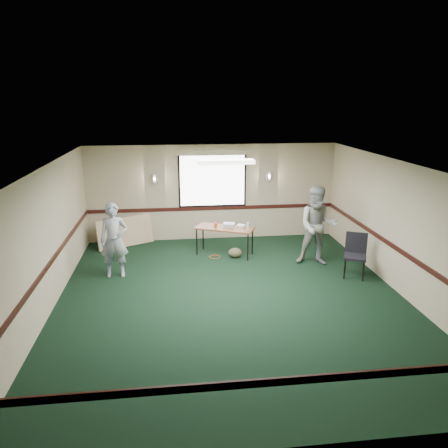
{
  "coord_description": "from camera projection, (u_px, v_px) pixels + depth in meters",
  "views": [
    {
      "loc": [
        -1.14,
        -8.04,
        3.92
      ],
      "look_at": [
        0.0,
        1.3,
        1.2
      ],
      "focal_mm": 35.0,
      "sensor_mm": 36.0,
      "label": 1
    }
  ],
  "objects": [
    {
      "name": "folding_table",
      "position": [
        225.0,
        229.0,
        11.17
      ],
      "size": [
        1.59,
        1.15,
        0.74
      ],
      "rotation": [
        0.0,
        0.0,
        -0.43
      ],
      "color": "#522D17",
      "rests_on": "ground"
    },
    {
      "name": "game_console",
      "position": [
        241.0,
        226.0,
        11.22
      ],
      "size": [
        0.25,
        0.25,
        0.05
      ],
      "primitive_type": "cube",
      "rotation": [
        0.0,
        0.0,
        -0.75
      ],
      "color": "silver",
      "rests_on": "folding_table"
    },
    {
      "name": "cable_coil",
      "position": [
        215.0,
        257.0,
        11.18
      ],
      "size": [
        0.35,
        0.35,
        0.01
      ],
      "primitive_type": "torus",
      "rotation": [
        0.0,
        0.0,
        0.3
      ],
      "color": "#BA4717",
      "rests_on": "ground"
    },
    {
      "name": "person_right",
      "position": [
        318.0,
        226.0,
        10.47
      ],
      "size": [
        1.1,
        0.95,
        1.94
      ],
      "primitive_type": "imported",
      "rotation": [
        0.0,
        0.0,
        -0.26
      ],
      "color": "slate",
      "rests_on": "ground"
    },
    {
      "name": "folded_table",
      "position": [
        125.0,
        232.0,
        11.92
      ],
      "size": [
        1.49,
        0.93,
        0.8
      ],
      "primitive_type": "cube",
      "rotation": [
        -0.21,
        0.0,
        0.48
      ],
      "color": "tan",
      "rests_on": "ground"
    },
    {
      "name": "conference_chair",
      "position": [
        356.0,
        251.0,
        9.89
      ],
      "size": [
        0.65,
        0.66,
        0.99
      ],
      "rotation": [
        0.0,
        0.0,
        -0.43
      ],
      "color": "black",
      "rests_on": "ground"
    },
    {
      "name": "person_left",
      "position": [
        114.0,
        240.0,
        9.77
      ],
      "size": [
        0.63,
        0.42,
        1.71
      ],
      "primitive_type": "imported",
      "rotation": [
        0.0,
        0.0,
        0.02
      ],
      "color": "#415690",
      "rests_on": "ground"
    },
    {
      "name": "projector",
      "position": [
        229.0,
        225.0,
        11.19
      ],
      "size": [
        0.33,
        0.29,
        0.1
      ],
      "primitive_type": "cube",
      "rotation": [
        0.0,
        0.0,
        -0.2
      ],
      "color": "#95949C",
      "rests_on": "folding_table"
    },
    {
      "name": "room_shell",
      "position": [
        220.0,
        199.0,
        10.47
      ],
      "size": [
        8.0,
        8.02,
        8.0
      ],
      "color": "tan",
      "rests_on": "ground"
    },
    {
      "name": "water_bottle",
      "position": [
        248.0,
        226.0,
        10.91
      ],
      "size": [
        0.06,
        0.06,
        0.2
      ],
      "primitive_type": "cylinder",
      "color": "#81A9D3",
      "rests_on": "folding_table"
    },
    {
      "name": "red_cup",
      "position": [
        215.0,
        225.0,
        11.17
      ],
      "size": [
        0.07,
        0.07,
        0.11
      ],
      "primitive_type": "cylinder",
      "color": "red",
      "rests_on": "folding_table"
    },
    {
      "name": "ground",
      "position": [
        232.0,
        298.0,
        8.89
      ],
      "size": [
        8.0,
        8.0,
        0.0
      ],
      "primitive_type": "plane",
      "color": "black",
      "rests_on": "ground"
    },
    {
      "name": "duffel_bag",
      "position": [
        235.0,
        253.0,
        11.13
      ],
      "size": [
        0.4,
        0.34,
        0.25
      ],
      "primitive_type": "ellipsoid",
      "rotation": [
        0.0,
        0.0,
        -0.23
      ],
      "color": "#4A452A",
      "rests_on": "ground"
    }
  ]
}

